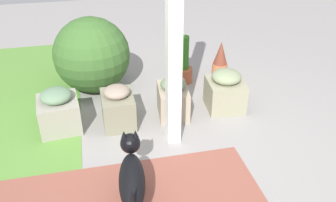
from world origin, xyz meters
name	(u,v)px	position (x,y,z in m)	size (l,w,h in m)	color
ground_plane	(183,149)	(0.00, 0.00, 0.00)	(12.00, 12.00, 0.00)	gray
porch_pillar	(174,30)	(0.18, 0.06, 1.19)	(0.13, 0.13, 2.39)	white
stone_planter_nearest	(225,91)	(0.67, -0.68, 0.23)	(0.46, 0.45, 0.49)	gray
stone_planter_near	(173,98)	(0.66, -0.05, 0.21)	(0.49, 0.37, 0.46)	tan
stone_planter_mid	(118,107)	(0.61, 0.58, 0.21)	(0.46, 0.34, 0.47)	gray
stone_planter_far	(59,111)	(0.65, 1.20, 0.22)	(0.48, 0.46, 0.48)	gray
round_shrub	(92,55)	(1.48, 0.80, 0.47)	(0.95, 0.95, 0.95)	#375F28
terracotta_pot_tall	(183,66)	(1.42, -0.37, 0.23)	(0.24, 0.24, 0.64)	#A85335
terracotta_pot_spiky	(220,61)	(1.42, -0.89, 0.25)	(0.21, 0.21, 0.53)	#C06F43
dog	(132,176)	(-0.61, 0.59, 0.30)	(0.76, 0.27, 0.52)	black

